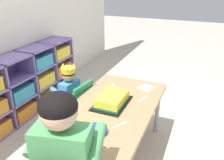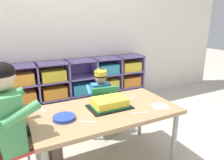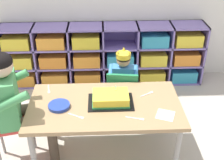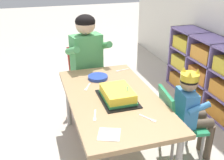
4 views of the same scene
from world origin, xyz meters
name	(u,v)px [view 1 (image 1 of 4)]	position (x,y,z in m)	size (l,w,h in m)	color
ground	(112,158)	(0.00, 0.00, 0.00)	(16.00, 16.00, 0.00)	#BCB2A3
storage_cubby_shelf	(1,100)	(0.00, 1.29, 0.34)	(2.46, 0.31, 0.76)	#7F6BB2
activity_table	(112,112)	(0.00, 0.00, 0.50)	(1.25, 0.67, 0.55)	#A37F56
classroom_chair_blue	(76,106)	(0.18, 0.47, 0.36)	(0.36, 0.37, 0.62)	#238451
child_with_crown	(67,92)	(0.20, 0.58, 0.49)	(0.31, 0.32, 0.79)	#3D7FBC
adult_helper_seated	(68,152)	(-0.70, -0.03, 0.65)	(0.46, 0.45, 1.05)	#4C9E5B
birthday_cake_on_tray	(112,100)	(0.05, 0.02, 0.59)	(0.37, 0.26, 0.12)	black
paper_plate_stack	(95,131)	(-0.37, -0.02, 0.57)	(0.17, 0.17, 0.03)	#233DA3
paper_napkin_square	(146,88)	(0.47, -0.17, 0.55)	(0.13, 0.13, 0.00)	white
fork_by_napkin	(120,125)	(-0.22, -0.15, 0.56)	(0.13, 0.08, 0.00)	white
fork_at_table_front_edge	(114,86)	(0.37, 0.13, 0.56)	(0.12, 0.08, 0.00)	white
fork_scattered_mid_table	(53,133)	(-0.49, 0.24, 0.56)	(0.04, 0.14, 0.00)	white
fork_near_cake_tray	(143,99)	(0.24, -0.20, 0.56)	(0.14, 0.05, 0.00)	white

